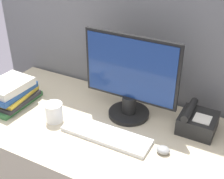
{
  "coord_description": "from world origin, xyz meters",
  "views": [
    {
      "loc": [
        0.62,
        -0.71,
        1.69
      ],
      "look_at": [
        0.04,
        0.39,
        0.96
      ],
      "focal_mm": 50.0,
      "sensor_mm": 36.0,
      "label": 1
    }
  ],
  "objects_px": {
    "keyboard": "(106,135)",
    "desk_telephone": "(197,122)",
    "mouse": "(163,150)",
    "coffee_cup": "(54,112)",
    "monitor": "(130,80)",
    "book_stack": "(10,93)"
  },
  "relations": [
    {
      "from": "keyboard",
      "to": "desk_telephone",
      "type": "distance_m",
      "value": 0.44
    },
    {
      "from": "mouse",
      "to": "desk_telephone",
      "type": "xyz_separation_m",
      "value": [
        0.08,
        0.23,
        0.03
      ]
    },
    {
      "from": "coffee_cup",
      "to": "desk_telephone",
      "type": "distance_m",
      "value": 0.7
    },
    {
      "from": "monitor",
      "to": "keyboard",
      "type": "relative_size",
      "value": 1.12
    },
    {
      "from": "mouse",
      "to": "coffee_cup",
      "type": "xyz_separation_m",
      "value": [
        -0.57,
        -0.03,
        0.03
      ]
    },
    {
      "from": "monitor",
      "to": "keyboard",
      "type": "xyz_separation_m",
      "value": [
        -0.02,
        -0.21,
        -0.19
      ]
    },
    {
      "from": "desk_telephone",
      "to": "monitor",
      "type": "bearing_deg",
      "value": -173.94
    },
    {
      "from": "book_stack",
      "to": "desk_telephone",
      "type": "xyz_separation_m",
      "value": [
        0.95,
        0.24,
        -0.02
      ]
    },
    {
      "from": "coffee_cup",
      "to": "book_stack",
      "type": "relative_size",
      "value": 0.34
    },
    {
      "from": "book_stack",
      "to": "coffee_cup",
      "type": "bearing_deg",
      "value": -3.34
    },
    {
      "from": "coffee_cup",
      "to": "mouse",
      "type": "bearing_deg",
      "value": 3.04
    },
    {
      "from": "keyboard",
      "to": "book_stack",
      "type": "bearing_deg",
      "value": 179.07
    },
    {
      "from": "mouse",
      "to": "book_stack",
      "type": "bearing_deg",
      "value": -179.18
    },
    {
      "from": "monitor",
      "to": "mouse",
      "type": "relative_size",
      "value": 8.05
    },
    {
      "from": "keyboard",
      "to": "coffee_cup",
      "type": "height_order",
      "value": "coffee_cup"
    },
    {
      "from": "desk_telephone",
      "to": "mouse",
      "type": "bearing_deg",
      "value": -110.17
    },
    {
      "from": "monitor",
      "to": "coffee_cup",
      "type": "distance_m",
      "value": 0.41
    },
    {
      "from": "book_stack",
      "to": "desk_telephone",
      "type": "relative_size",
      "value": 1.61
    },
    {
      "from": "mouse",
      "to": "desk_telephone",
      "type": "height_order",
      "value": "desk_telephone"
    },
    {
      "from": "keyboard",
      "to": "coffee_cup",
      "type": "bearing_deg",
      "value": -178.42
    },
    {
      "from": "book_stack",
      "to": "desk_telephone",
      "type": "bearing_deg",
      "value": 14.18
    },
    {
      "from": "mouse",
      "to": "coffee_cup",
      "type": "relative_size",
      "value": 0.61
    }
  ]
}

